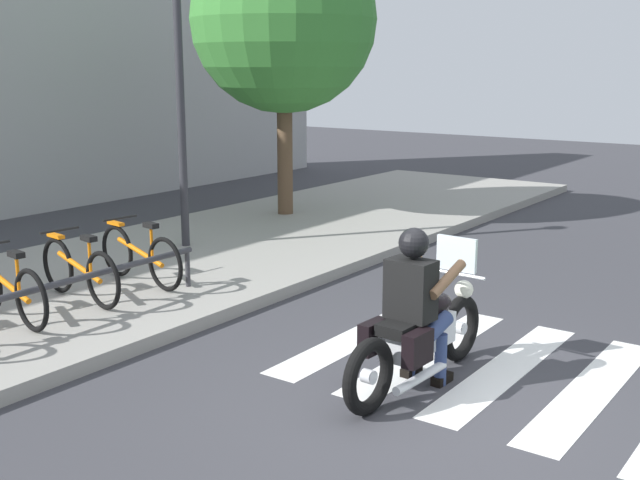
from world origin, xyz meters
name	(u,v)px	position (x,y,z in m)	size (l,w,h in m)	color
ground_plane	(448,414)	(0.00, 0.00, 0.00)	(48.00, 48.00, 0.00)	#38383D
sidewalk	(50,296)	(0.00, 5.26, 0.07)	(24.00, 4.40, 0.15)	gray
crosswalk_stripe_1	(591,390)	(1.16, -0.80, 0.00)	(2.80, 0.40, 0.01)	white
crosswalk_stripe_2	(505,369)	(1.16, 0.00, 0.00)	(2.80, 0.40, 0.01)	white
crosswalk_stripe_3	(428,352)	(1.16, 0.80, 0.00)	(2.80, 0.40, 0.01)	white
crosswalk_stripe_4	(360,336)	(1.16, 1.60, 0.00)	(2.80, 0.40, 0.01)	white
motorcycle	(419,335)	(0.39, 0.50, 0.46)	(2.17, 0.64, 1.23)	black
rider	(416,297)	(0.32, 0.50, 0.83)	(0.64, 0.55, 1.44)	black
bicycle_1	(8,288)	(-0.95, 4.60, 0.51)	(0.48, 1.63, 0.79)	black
bicycle_2	(79,270)	(-0.05, 4.60, 0.51)	(0.48, 1.62, 0.79)	black
bicycle_3	(140,255)	(0.85, 4.60, 0.51)	(0.48, 1.66, 0.79)	black
bike_rack	(77,282)	(-0.50, 4.05, 0.56)	(3.29, 0.07, 0.49)	#333338
street_lamp	(179,60)	(2.66, 5.66, 2.84)	(0.28, 0.28, 4.74)	#2D2D33
tree_near_rack	(284,20)	(5.57, 6.06, 3.54)	(3.22, 3.22, 5.16)	brown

